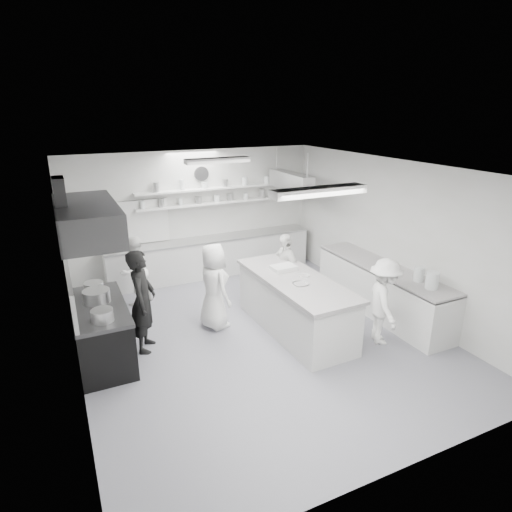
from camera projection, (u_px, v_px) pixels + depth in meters
name	position (u px, v px, depth m)	size (l,w,h in m)	color
floor	(257.00, 336.00, 7.92)	(6.00, 7.00, 0.02)	gray
ceiling	(257.00, 168.00, 6.93)	(6.00, 7.00, 0.02)	white
wall_back	(194.00, 214.00, 10.41)	(6.00, 0.04, 3.00)	silver
wall_front	(404.00, 359.00, 4.43)	(6.00, 0.04, 3.00)	silver
wall_left	(68.00, 287.00, 6.21)	(0.04, 7.00, 3.00)	silver
wall_right	(393.00, 236.00, 8.63)	(0.04, 7.00, 3.00)	silver
stove	(102.00, 333.00, 7.06)	(0.80, 1.80, 0.90)	black
exhaust_hood	(87.00, 220.00, 6.44)	(0.85, 2.00, 0.50)	#38383A
back_counter	(212.00, 257.00, 10.62)	(5.00, 0.60, 0.92)	silver
shelf_lower	(223.00, 202.00, 10.50)	(4.20, 0.26, 0.04)	silver
shelf_upper	(223.00, 188.00, 10.39)	(4.20, 0.26, 0.04)	silver
pass_through_window	(140.00, 222.00, 9.89)	(1.30, 0.04, 1.00)	black
wall_clock	(201.00, 174.00, 10.15)	(0.32, 0.32, 0.05)	white
right_counter	(381.00, 290.00, 8.66)	(0.74, 3.30, 0.94)	silver
pot_rack	(291.00, 181.00, 10.02)	(0.30, 1.60, 0.40)	#AFAFAF
light_fixture_front	(319.00, 191.00, 5.41)	(1.30, 0.25, 0.10)	silver
light_fixture_rear	(218.00, 160.00, 8.49)	(1.30, 0.25, 0.10)	silver
prep_island	(295.00, 305.00, 7.96)	(0.99, 2.65, 0.98)	silver
stove_pot	(97.00, 297.00, 6.98)	(0.42, 0.42, 0.25)	#AFAFAF
cook_stove	(143.00, 301.00, 7.20)	(0.65, 0.42, 1.77)	black
cook_back	(135.00, 271.00, 8.96)	(0.71, 0.55, 1.45)	white
cook_island_left	(214.00, 286.00, 7.98)	(0.79, 0.52, 1.63)	white
cook_island_right	(285.00, 270.00, 8.89)	(0.90, 0.38, 1.54)	white
cook_right	(384.00, 302.00, 7.46)	(0.99, 0.57, 1.53)	white
bowl_island_a	(300.00, 285.00, 7.53)	(0.27, 0.27, 0.07)	#AFAFAF
bowl_island_b	(304.00, 277.00, 7.90)	(0.21, 0.21, 0.07)	silver
bowl_right	(391.00, 266.00, 8.52)	(0.24, 0.24, 0.06)	silver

